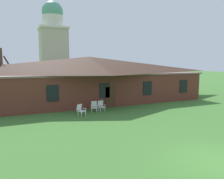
% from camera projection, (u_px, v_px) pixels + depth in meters
% --- Properties ---
extents(ground_plane, '(200.00, 200.00, 0.00)m').
position_uv_depth(ground_plane, '(218.00, 162.00, 9.75)').
color(ground_plane, '#3D702D').
extents(brick_building, '(26.39, 10.40, 5.27)m').
position_uv_depth(brick_building, '(89.00, 78.00, 26.11)').
color(brick_building, brown).
rests_on(brick_building, ground).
extents(dome_tower, '(5.18, 5.18, 16.87)m').
position_uv_depth(dome_tower, '(54.00, 47.00, 40.93)').
color(dome_tower, '#BCB29E').
rests_on(dome_tower, ground).
extents(lawn_chair_by_porch, '(0.81, 0.85, 0.96)m').
position_uv_depth(lawn_chair_by_porch, '(81.00, 110.00, 18.63)').
color(lawn_chair_by_porch, white).
rests_on(lawn_chair_by_porch, ground).
extents(lawn_chair_near_door, '(0.75, 0.80, 0.96)m').
position_uv_depth(lawn_chair_near_door, '(94.00, 106.00, 20.13)').
color(lawn_chair_near_door, silver).
rests_on(lawn_chair_near_door, ground).
extents(lawn_chair_left_end, '(0.65, 0.67, 0.96)m').
position_uv_depth(lawn_chair_left_end, '(101.00, 106.00, 20.44)').
color(lawn_chair_left_end, white).
rests_on(lawn_chair_left_end, ground).
extents(bare_tree_beside_building, '(1.60, 1.59, 6.10)m').
position_uv_depth(bare_tree_beside_building, '(2.00, 76.00, 23.36)').
color(bare_tree_beside_building, brown).
rests_on(bare_tree_beside_building, ground).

